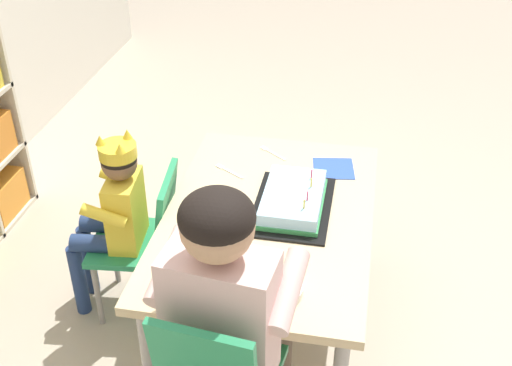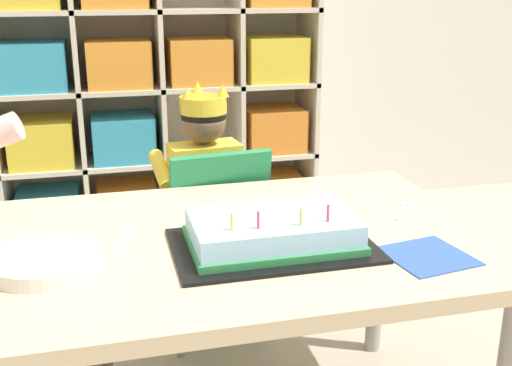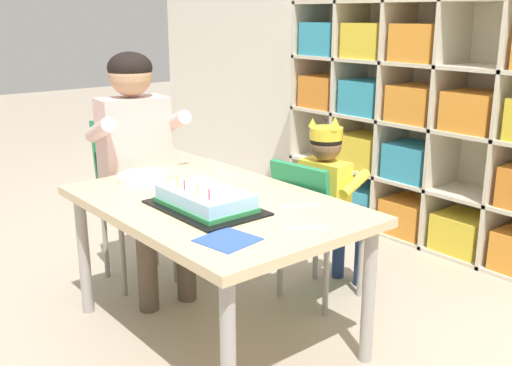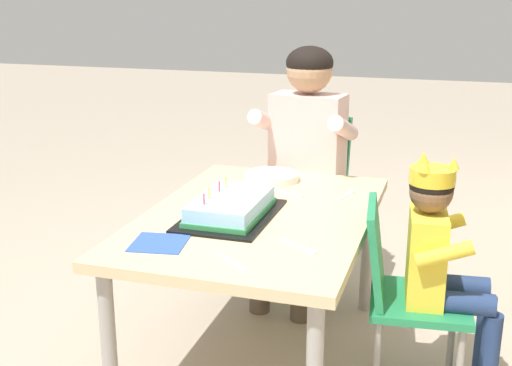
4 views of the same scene
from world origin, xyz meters
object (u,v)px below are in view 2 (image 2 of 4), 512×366
object	(u,v)px
fork_beside_plate_stack	(403,209)
fork_near_child_seat	(316,195)
classroom_chair_blue	(212,232)
fork_near_cake_tray	(125,238)
paper_plate_stack	(46,261)
activity_table	(237,259)
fork_by_napkin	(100,208)
birthday_cake_on_tray	(273,234)
child_with_crown	(202,181)

from	to	relation	value
fork_beside_plate_stack	fork_near_child_seat	distance (m)	0.23
classroom_chair_blue	fork_near_cake_tray	size ratio (longest dim) A/B	4.68
paper_plate_stack	fork_beside_plate_stack	distance (m)	0.84
fork_beside_plate_stack	paper_plate_stack	bearing A→B (deg)	-43.58
activity_table	fork_by_napkin	distance (m)	0.39
birthday_cake_on_tray	child_with_crown	bearing A→B (deg)	93.20
paper_plate_stack	fork_near_child_seat	size ratio (longest dim) A/B	1.65
classroom_chair_blue	child_with_crown	bearing A→B (deg)	-90.57
classroom_chair_blue	fork_near_cake_tray	bearing A→B (deg)	52.44
activity_table	birthday_cake_on_tray	xyz separation A→B (m)	(0.06, -0.08, 0.09)
birthday_cake_on_tray	fork_near_child_seat	distance (m)	0.35
activity_table	fork_beside_plate_stack	bearing A→B (deg)	8.47
birthday_cake_on_tray	fork_near_cake_tray	world-z (taller)	birthday_cake_on_tray
child_with_crown	fork_near_child_seat	world-z (taller)	child_with_crown
fork_beside_plate_stack	fork_by_napkin	bearing A→B (deg)	-67.31
fork_near_child_seat	activity_table	bearing A→B (deg)	-18.17
fork_by_napkin	fork_near_cake_tray	world-z (taller)	same
fork_beside_plate_stack	fork_near_child_seat	xyz separation A→B (m)	(-0.17, 0.15, 0.00)
child_with_crown	fork_beside_plate_stack	xyz separation A→B (m)	(0.41, -0.54, 0.06)
child_with_crown	fork_near_cake_tray	distance (m)	0.62
fork_beside_plate_stack	fork_near_cake_tray	bearing A→B (deg)	-51.10
child_with_crown	paper_plate_stack	bearing A→B (deg)	51.77
classroom_chair_blue	fork_beside_plate_stack	size ratio (longest dim) A/B	5.15
activity_table	classroom_chair_blue	bearing A→B (deg)	86.13
child_with_crown	fork_near_child_seat	distance (m)	0.46
activity_table	child_with_crown	size ratio (longest dim) A/B	1.39
birthday_cake_on_tray	fork_by_napkin	distance (m)	0.48
classroom_chair_blue	birthday_cake_on_tray	bearing A→B (deg)	86.42
activity_table	fork_near_cake_tray	distance (m)	0.25
activity_table	child_with_crown	world-z (taller)	child_with_crown
fork_near_child_seat	paper_plate_stack	bearing A→B (deg)	-34.27
classroom_chair_blue	fork_by_napkin	bearing A→B (deg)	30.47
birthday_cake_on_tray	fork_beside_plate_stack	distance (m)	0.40
classroom_chair_blue	birthday_cake_on_tray	xyz separation A→B (m)	(0.03, -0.57, 0.22)
child_with_crown	birthday_cake_on_tray	size ratio (longest dim) A/B	1.91
activity_table	classroom_chair_blue	xyz separation A→B (m)	(0.03, 0.49, -0.13)
paper_plate_stack	fork_by_napkin	bearing A→B (deg)	71.47
fork_near_cake_tray	child_with_crown	bearing A→B (deg)	177.37
classroom_chair_blue	fork_beside_plate_stack	bearing A→B (deg)	126.62
fork_by_napkin	fork_beside_plate_stack	world-z (taller)	same
classroom_chair_blue	fork_by_napkin	distance (m)	0.44
fork_by_napkin	fork_beside_plate_stack	bearing A→B (deg)	-1.49
fork_near_cake_tray	fork_near_child_seat	world-z (taller)	same
child_with_crown	paper_plate_stack	xyz separation A→B (m)	(-0.42, -0.67, 0.08)
child_with_crown	fork_near_child_seat	size ratio (longest dim) A/B	6.11
classroom_chair_blue	fork_near_cake_tray	xyz separation A→B (m)	(-0.27, -0.45, 0.19)
paper_plate_stack	fork_beside_plate_stack	bearing A→B (deg)	9.06
child_with_crown	fork_beside_plate_stack	world-z (taller)	child_with_crown
paper_plate_stack	fork_near_child_seat	xyz separation A→B (m)	(0.65, 0.28, -0.01)
paper_plate_stack	fork_by_napkin	xyz separation A→B (m)	(0.11, 0.32, -0.01)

